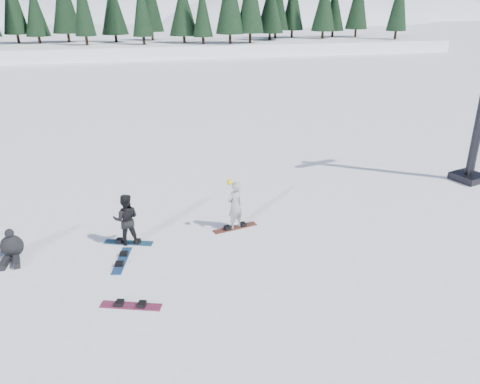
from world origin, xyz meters
name	(u,v)px	position (x,y,z in m)	size (l,w,h in m)	color
ground	(190,249)	(0.00, 0.00, 0.00)	(420.00, 420.00, 0.00)	white
alpine_backdrop	(88,56)	(-11.72, 189.16, -13.97)	(412.50, 227.00, 53.20)	white
snowboarder_woman	(235,205)	(1.64, 1.01, 0.83)	(0.71, 0.63, 1.77)	#959599
snowboarder_man	(126,219)	(-1.77, 0.85, 0.81)	(0.78, 0.61, 1.61)	black
seated_rider	(12,247)	(-5.02, 0.79, 0.34)	(0.66, 1.07, 0.90)	black
snowboard_woman	(235,228)	(1.64, 1.01, 0.01)	(1.50, 0.28, 0.03)	brown
snowboard_man	(129,243)	(-1.77, 0.85, 0.01)	(1.50, 0.28, 0.03)	#165879
snowboard_loose_b	(131,306)	(-1.83, -2.43, 0.01)	(1.50, 0.28, 0.03)	#9F224F
snowboard_loose_a	(122,261)	(-1.99, -0.19, 0.01)	(1.50, 0.28, 0.03)	#1A4B90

